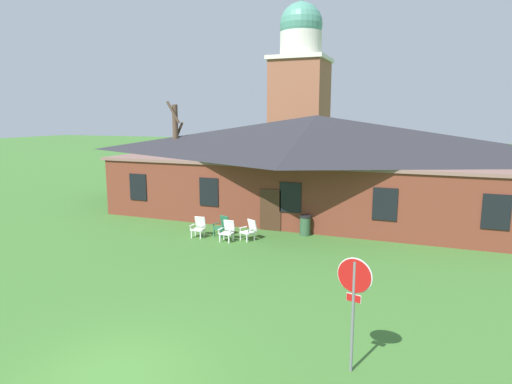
{
  "coord_description": "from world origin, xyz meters",
  "views": [
    {
      "loc": [
        6.22,
        -7.14,
        5.69
      ],
      "look_at": [
        0.17,
        8.23,
        2.85
      ],
      "focal_mm": 30.87,
      "sensor_mm": 36.0,
      "label": 1
    }
  ],
  "objects_px": {
    "stop_sign": "(354,292)",
    "trash_bin": "(305,225)",
    "lawn_chair_near_door": "(222,226)",
    "lawn_chair_left_end": "(228,230)",
    "lawn_chair_by_porch": "(199,227)",
    "lawn_chair_middle": "(249,230)"
  },
  "relations": [
    {
      "from": "stop_sign",
      "to": "lawn_chair_middle",
      "type": "relative_size",
      "value": 2.79
    },
    {
      "from": "lawn_chair_middle",
      "to": "trash_bin",
      "type": "relative_size",
      "value": 0.98
    },
    {
      "from": "stop_sign",
      "to": "lawn_chair_middle",
      "type": "height_order",
      "value": "stop_sign"
    },
    {
      "from": "lawn_chair_by_porch",
      "to": "lawn_chair_near_door",
      "type": "relative_size",
      "value": 1.0
    },
    {
      "from": "stop_sign",
      "to": "lawn_chair_by_porch",
      "type": "bearing_deg",
      "value": 134.87
    },
    {
      "from": "lawn_chair_near_door",
      "to": "lawn_chair_left_end",
      "type": "xyz_separation_m",
      "value": [
        0.62,
        -0.73,
        0.0
      ]
    },
    {
      "from": "stop_sign",
      "to": "trash_bin",
      "type": "distance_m",
      "value": 11.64
    },
    {
      "from": "lawn_chair_by_porch",
      "to": "lawn_chair_left_end",
      "type": "bearing_deg",
      "value": -5.14
    },
    {
      "from": "lawn_chair_near_door",
      "to": "trash_bin",
      "type": "distance_m",
      "value": 4.01
    },
    {
      "from": "lawn_chair_middle",
      "to": "lawn_chair_left_end",
      "type": "bearing_deg",
      "value": -151.21
    },
    {
      "from": "lawn_chair_by_porch",
      "to": "lawn_chair_left_end",
      "type": "xyz_separation_m",
      "value": [
        1.58,
        -0.14,
        0.0
      ]
    },
    {
      "from": "lawn_chair_near_door",
      "to": "lawn_chair_left_end",
      "type": "bearing_deg",
      "value": -49.75
    },
    {
      "from": "stop_sign",
      "to": "trash_bin",
      "type": "relative_size",
      "value": 2.73
    },
    {
      "from": "lawn_chair_near_door",
      "to": "lawn_chair_middle",
      "type": "distance_m",
      "value": 1.53
    },
    {
      "from": "lawn_chair_by_porch",
      "to": "lawn_chair_near_door",
      "type": "bearing_deg",
      "value": 31.63
    },
    {
      "from": "lawn_chair_near_door",
      "to": "trash_bin",
      "type": "xyz_separation_m",
      "value": [
        3.71,
        1.52,
        -0.0
      ]
    },
    {
      "from": "lawn_chair_by_porch",
      "to": "stop_sign",
      "type": "bearing_deg",
      "value": -45.13
    },
    {
      "from": "lawn_chair_by_porch",
      "to": "lawn_chair_near_door",
      "type": "height_order",
      "value": "same"
    },
    {
      "from": "trash_bin",
      "to": "lawn_chair_near_door",
      "type": "bearing_deg",
      "value": -157.77
    },
    {
      "from": "trash_bin",
      "to": "stop_sign",
      "type": "bearing_deg",
      "value": -69.65
    },
    {
      "from": "stop_sign",
      "to": "lawn_chair_by_porch",
      "type": "relative_size",
      "value": 2.79
    },
    {
      "from": "stop_sign",
      "to": "lawn_chair_middle",
      "type": "distance_m",
      "value": 11.09
    }
  ]
}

